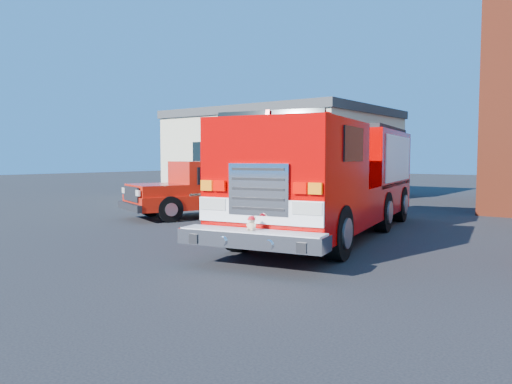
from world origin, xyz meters
The scene contains 4 objects.
ground centered at (0.00, 0.00, 0.00)m, with size 100.00×100.00×0.00m, color black.
side_building centered at (-9.00, 13.00, 2.20)m, with size 10.20×8.20×4.35m.
fire_engine centered at (-0.37, 2.52, 1.47)m, with size 4.29×9.53×2.84m.
pickup_truck centered at (-5.55, 3.60, 0.86)m, with size 3.91×5.91×1.82m.
Camera 1 is at (5.70, -8.69, 1.96)m, focal length 35.00 mm.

